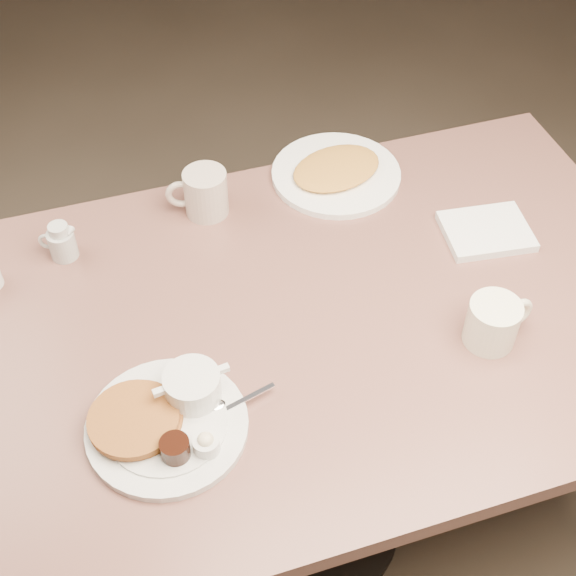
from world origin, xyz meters
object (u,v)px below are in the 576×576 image
object	(u,v)px
diner_table	(291,375)
coffee_mug_near	(494,322)
creamer_right	(61,242)
main_plate	(168,416)
coffee_mug_far	(204,193)
hash_plate	(336,172)

from	to	relation	value
diner_table	coffee_mug_near	distance (m)	0.42
coffee_mug_near	creamer_right	distance (m)	0.84
diner_table	creamer_right	distance (m)	0.53
main_plate	coffee_mug_far	bearing A→B (deg)	69.51
diner_table	creamer_right	xyz separation A→B (m)	(-0.38, 0.30, 0.21)
main_plate	hash_plate	world-z (taller)	main_plate
main_plate	coffee_mug_near	size ratio (longest dim) A/B	2.46
diner_table	main_plate	world-z (taller)	main_plate
hash_plate	diner_table	bearing A→B (deg)	-121.26
coffee_mug_far	hash_plate	size ratio (longest dim) A/B	0.39
main_plate	hash_plate	distance (m)	0.71
main_plate	coffee_mug_near	xyz separation A→B (m)	(0.59, 0.00, 0.02)
coffee_mug_far	hash_plate	world-z (taller)	coffee_mug_far
diner_table	creamer_right	size ratio (longest dim) A/B	18.75
main_plate	hash_plate	bearing A→B (deg)	46.80
creamer_right	hash_plate	world-z (taller)	creamer_right
main_plate	coffee_mug_near	world-z (taller)	coffee_mug_near
main_plate	coffee_mug_far	size ratio (longest dim) A/B	2.49
diner_table	hash_plate	world-z (taller)	hash_plate
coffee_mug_far	hash_plate	bearing A→B (deg)	4.15
coffee_mug_far	creamer_right	bearing A→B (deg)	-172.05
diner_table	coffee_mug_far	distance (m)	0.42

